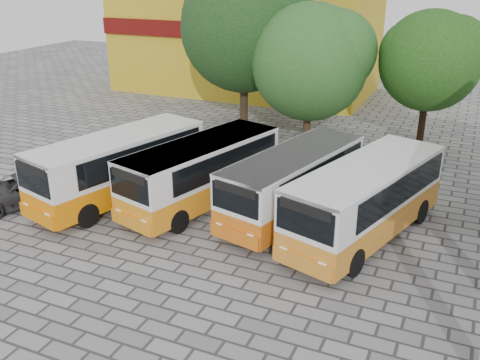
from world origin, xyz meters
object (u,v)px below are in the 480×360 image
at_px(bus_centre_left, 202,170).
at_px(parked_car, 20,190).
at_px(bus_far_right, 366,197).
at_px(bus_centre_right, 293,180).
at_px(bus_far_left, 119,164).

bearing_deg(bus_centre_left, parked_car, -141.58).
xyz_separation_m(bus_far_right, parked_car, (-14.18, -2.91, -1.04)).
xyz_separation_m(bus_centre_right, bus_far_right, (3.06, -0.70, 0.10)).
distance_m(bus_centre_left, parked_car, 7.92).
bearing_deg(parked_car, bus_far_right, 40.25).
distance_m(bus_centre_left, bus_far_right, 6.95).
xyz_separation_m(bus_far_left, bus_far_right, (10.48, 0.76, 0.00)).
distance_m(bus_far_left, bus_centre_left, 3.65).
bearing_deg(bus_far_left, bus_far_right, 19.48).
bearing_deg(bus_centre_right, bus_far_right, 1.16).
xyz_separation_m(bus_far_left, bus_centre_right, (7.42, 1.46, -0.10)).
bearing_deg(bus_centre_right, parked_car, -148.01).
distance_m(bus_far_left, bus_far_right, 10.50).
xyz_separation_m(bus_centre_right, parked_car, (-11.12, -3.61, -0.93)).
relative_size(bus_far_left, bus_centre_right, 1.07).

